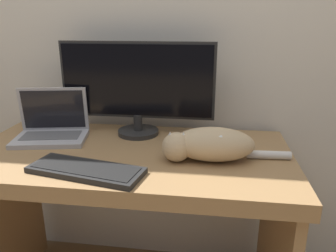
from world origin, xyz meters
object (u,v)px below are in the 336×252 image
monitor (137,86)px  laptop (52,129)px  external_keyboard (86,170)px  cat (209,144)px

monitor → laptop: (-0.37, -0.12, -0.18)m
monitor → external_keyboard: 0.48m
cat → laptop: bearing=165.7°
monitor → laptop: monitor is taller
external_keyboard → laptop: bearing=143.2°
laptop → cat: (0.69, -0.14, 0.02)m
monitor → external_keyboard: (-0.09, -0.43, -0.21)m
cat → external_keyboard: bearing=-160.9°
external_keyboard → monitor: bearing=89.5°
cat → monitor: bearing=139.1°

